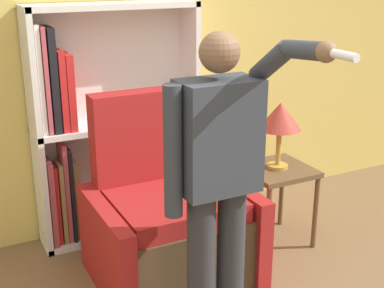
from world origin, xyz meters
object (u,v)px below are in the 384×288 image
Objects in this scene: table_lamp at (280,118)px; bookcase at (97,129)px; armchair at (168,220)px; side_table at (277,180)px; person_standing at (218,178)px.

bookcase is at bearing 148.13° from table_lamp.
table_lamp is (1.10, -0.68, 0.11)m from bookcase.
bookcase is 1.30m from table_lamp.
table_lamp is at bearing 0.89° from armchair.
side_table is (1.10, -0.68, -0.35)m from bookcase.
person_standing is (-0.05, -0.73, 0.57)m from armchair.
table_lamp is at bearing -135.00° from side_table.
person_standing reaches higher than side_table.
side_table is at bearing 39.34° from person_standing.
bookcase reaches higher than armchair.
person_standing is at bearing -93.60° from armchair.
side_table is (0.86, 0.01, 0.11)m from armchair.
side_table is (0.91, 0.75, -0.46)m from person_standing.
bookcase is 1.44× the size of armchair.
side_table is 0.46m from table_lamp.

